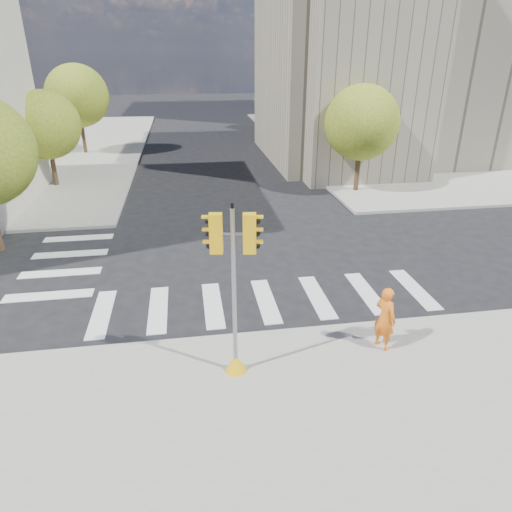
{
  "coord_description": "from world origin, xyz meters",
  "views": [
    {
      "loc": [
        -2.53,
        -15.3,
        7.78
      ],
      "look_at": [
        -0.58,
        -2.88,
        2.1
      ],
      "focal_mm": 32.0,
      "sensor_mm": 36.0,
      "label": 1
    }
  ],
  "objects": [
    {
      "name": "lamp_far",
      "position": [
        8.0,
        28.0,
        4.58
      ],
      "size": [
        0.35,
        0.18,
        8.11
      ],
      "color": "black",
      "rests_on": "sidewalk_far_right"
    },
    {
      "name": "tree_lw_far",
      "position": [
        -10.5,
        24.0,
        4.54
      ],
      "size": [
        4.8,
        4.8,
        6.95
      ],
      "color": "#382616",
      "rests_on": "ground"
    },
    {
      "name": "tree_lw_mid",
      "position": [
        -10.5,
        14.0,
        3.76
      ],
      "size": [
        4.0,
        4.0,
        5.77
      ],
      "color": "#382616",
      "rests_on": "ground"
    },
    {
      "name": "tree_re_far",
      "position": [
        7.5,
        34.0,
        3.87
      ],
      "size": [
        4.0,
        4.0,
        5.88
      ],
      "color": "#382616",
      "rests_on": "ground"
    },
    {
      "name": "tree_re_near",
      "position": [
        7.5,
        10.0,
        4.05
      ],
      "size": [
        4.2,
        4.2,
        6.16
      ],
      "color": "#382616",
      "rests_on": "ground"
    },
    {
      "name": "traffic_signal",
      "position": [
        -1.55,
        -5.71,
        2.08
      ],
      "size": [
        1.08,
        0.56,
        4.55
      ],
      "rotation": [
        0.0,
        0.0,
        -0.15
      ],
      "color": "#ECAB0C",
      "rests_on": "sidewalk_near"
    },
    {
      "name": "tree_re_mid",
      "position": [
        7.5,
        22.0,
        4.35
      ],
      "size": [
        4.6,
        4.6,
        6.66
      ],
      "color": "#382616",
      "rests_on": "ground"
    },
    {
      "name": "ground",
      "position": [
        0.0,
        0.0,
        0.0
      ],
      "size": [
        160.0,
        160.0,
        0.0
      ],
      "primitive_type": "plane",
      "color": "black",
      "rests_on": "ground"
    },
    {
      "name": "lamp_near",
      "position": [
        8.0,
        14.0,
        4.58
      ],
      "size": [
        0.35,
        0.18,
        8.11
      ],
      "color": "black",
      "rests_on": "sidewalk_far_right"
    },
    {
      "name": "civic_building",
      "position": [
        15.59,
        19.12,
        7.26
      ],
      "size": [
        26.0,
        16.0,
        19.39
      ],
      "color": "gray",
      "rests_on": "ground"
    },
    {
      "name": "photographer",
      "position": [
        2.63,
        -5.29,
        1.08
      ],
      "size": [
        0.7,
        0.81,
        1.87
      ],
      "primitive_type": "imported",
      "rotation": [
        0.0,
        0.0,
        2.03
      ],
      "color": "orange",
      "rests_on": "sidewalk_near"
    },
    {
      "name": "sidewalk_far_right",
      "position": [
        20.0,
        26.0,
        0.07
      ],
      "size": [
        28.0,
        40.0,
        0.15
      ],
      "primitive_type": "cube",
      "color": "gray",
      "rests_on": "ground"
    }
  ]
}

